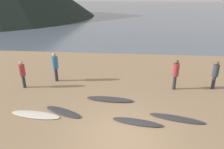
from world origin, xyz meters
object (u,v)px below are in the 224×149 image
object	(u,v)px
surfboard_0	(35,115)
person_0	(55,65)
surfboard_4	(177,118)
person_1	(215,73)
surfboard_2	(110,99)
person_2	(22,72)
surfboard_1	(63,112)
surfboard_3	(137,122)
person_3	(176,72)

from	to	relation	value
surfboard_0	person_0	size ratio (longest dim) A/B	1.31
surfboard_4	person_1	size ratio (longest dim) A/B	1.42
person_1	surfboard_0	bearing A→B (deg)	-54.68
surfboard_2	person_2	bearing A→B (deg)	172.45
person_1	surfboard_2	bearing A→B (deg)	-58.54
surfboard_1	surfboard_3	distance (m)	3.44
surfboard_2	person_2	world-z (taller)	person_2
surfboard_2	surfboard_3	size ratio (longest dim) A/B	1.13
surfboard_2	surfboard_3	bearing A→B (deg)	-50.04
surfboard_2	person_3	distance (m)	4.01
surfboard_0	surfboard_3	xyz separation A→B (m)	(4.58, -0.17, 0.02)
surfboard_4	person_2	xyz separation A→B (m)	(-8.21, 2.55, 0.91)
person_1	surfboard_3	bearing A→B (deg)	-35.81
surfboard_1	surfboard_4	world-z (taller)	surfboard_4
surfboard_1	person_1	size ratio (longest dim) A/B	1.20
person_1	person_2	xyz separation A→B (m)	(-10.87, -0.81, -0.04)
surfboard_1	surfboard_4	xyz separation A→B (m)	(5.13, -0.08, 0.00)
person_3	person_2	bearing A→B (deg)	98.81
person_1	surfboard_4	bearing A→B (deg)	-25.10
surfboard_0	surfboard_1	distance (m)	1.23
surfboard_0	surfboard_2	size ratio (longest dim) A/B	0.97
surfboard_2	surfboard_4	distance (m)	3.43
person_1	person_2	size ratio (longest dim) A/B	1.04
surfboard_2	person_2	xyz separation A→B (m)	(-5.11, 1.08, 0.90)
surfboard_0	surfboard_2	distance (m)	3.66
surfboard_2	surfboard_1	bearing A→B (deg)	-141.08
person_0	person_3	bearing A→B (deg)	151.03
surfboard_3	person_2	world-z (taller)	person_2
person_3	person_0	bearing A→B (deg)	90.61
surfboard_0	person_2	distance (m)	3.52
surfboard_2	person_0	distance (m)	4.31
surfboard_1	surfboard_2	world-z (taller)	surfboard_2
surfboard_4	person_0	distance (m)	7.68
surfboard_0	surfboard_3	size ratio (longest dim) A/B	1.10
person_0	person_3	world-z (taller)	person_0
surfboard_4	person_0	size ratio (longest dim) A/B	1.31
person_2	person_3	xyz separation A→B (m)	(8.63, 0.56, 0.09)
surfboard_0	surfboard_4	distance (m)	6.32
surfboard_4	person_0	bearing A→B (deg)	164.62
person_1	person_2	bearing A→B (deg)	-72.46
surfboard_0	surfboard_1	xyz separation A→B (m)	(1.18, 0.35, 0.00)
person_0	person_3	distance (m)	7.11
surfboard_3	surfboard_1	bearing A→B (deg)	-178.32
person_1	person_0	bearing A→B (deg)	-78.60
person_1	person_3	xyz separation A→B (m)	(-2.24, -0.25, 0.06)
surfboard_3	person_0	distance (m)	6.51
surfboard_3	person_2	xyz separation A→B (m)	(-6.48, 3.00, 0.90)
surfboard_1	person_0	world-z (taller)	person_0
person_3	surfboard_1	bearing A→B (deg)	123.77
surfboard_4	surfboard_3	bearing A→B (deg)	-152.13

